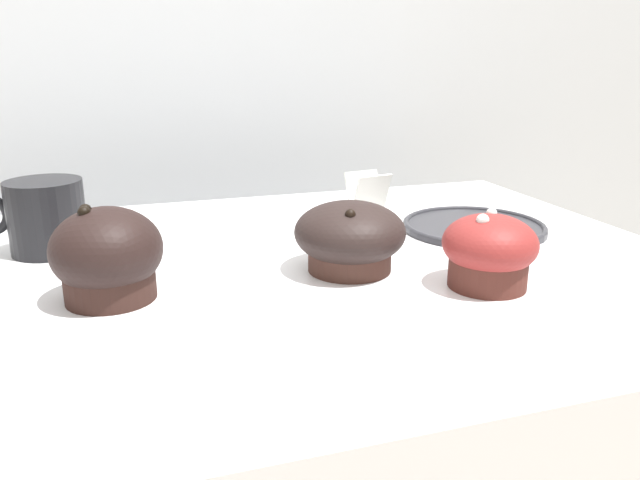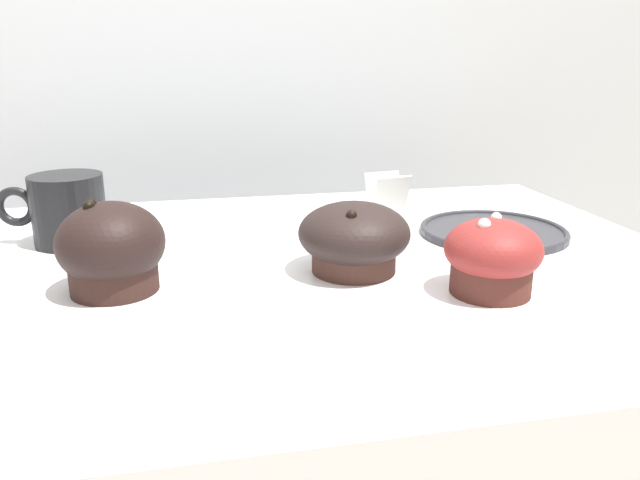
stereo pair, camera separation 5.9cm
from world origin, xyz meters
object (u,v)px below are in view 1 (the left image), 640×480
coffee_cup (45,215)px  muffin_back_right (107,257)px  muffin_front_center (489,251)px  serving_plate (474,226)px  muffin_back_left (350,237)px

coffee_cup → muffin_back_right: bearing=-68.2°
muffin_front_center → serving_plate: size_ratio=0.50×
muffin_back_right → serving_plate: size_ratio=0.55×
muffin_front_center → muffin_back_left: 0.14m
coffee_cup → serving_plate: bearing=-7.8°
coffee_cup → serving_plate: 0.51m
coffee_cup → serving_plate: size_ratio=0.70×
muffin_back_right → serving_plate: bearing=12.6°
serving_plate → muffin_back_left: bearing=-155.6°
muffin_back_left → serving_plate: 0.22m
muffin_front_center → coffee_cup: (-0.41, 0.24, 0.01)m
muffin_back_left → muffin_back_right: muffin_back_right is taller
muffin_front_center → serving_plate: muffin_front_center is taller
muffin_front_center → muffin_back_left: size_ratio=0.79×
muffin_back_left → coffee_cup: bearing=151.9°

